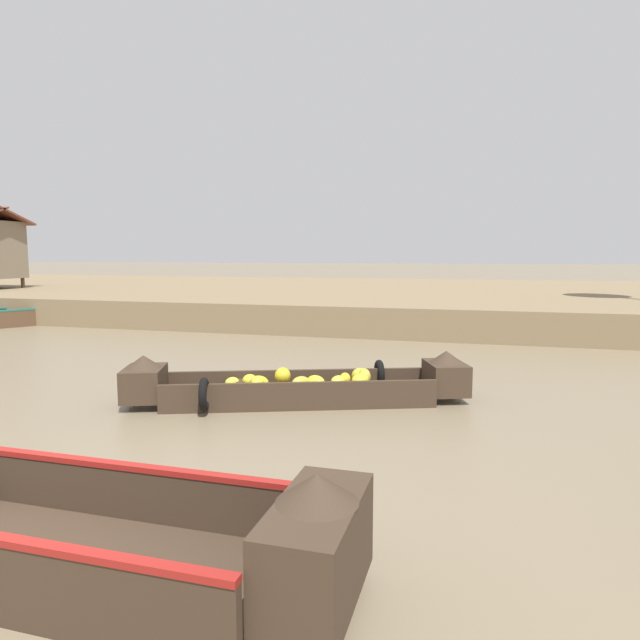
% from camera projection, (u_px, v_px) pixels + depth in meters
% --- Properties ---
extents(ground_plane, '(300.00, 300.00, 0.00)m').
position_uv_depth(ground_plane, '(309.00, 352.00, 13.81)').
color(ground_plane, '#7A6B51').
extents(riverbank_strip, '(160.00, 20.00, 0.92)m').
position_uv_depth(riverbank_strip, '(386.00, 297.00, 25.72)').
color(riverbank_strip, '#7F6B4C').
rests_on(riverbank_strip, ground).
extents(banana_boat, '(5.52, 2.75, 0.83)m').
position_uv_depth(banana_boat, '(299.00, 386.00, 9.09)').
color(banana_boat, '#3D2D21').
rests_on(banana_boat, ground).
extents(viewer_boat, '(5.56, 1.44, 1.00)m').
position_uv_depth(viewer_boat, '(14.00, 520.00, 4.39)').
color(viewer_boat, '#3D2D21').
rests_on(viewer_boat, ground).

